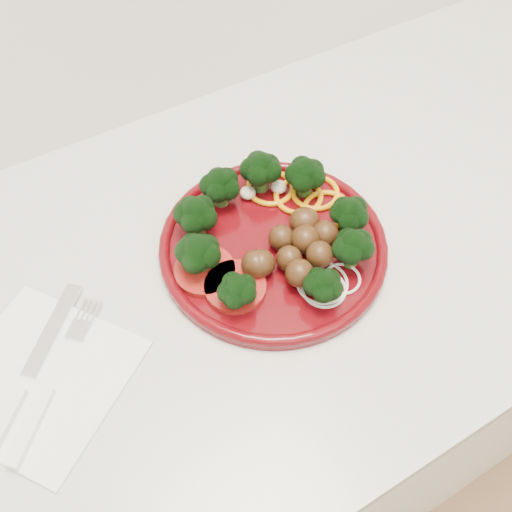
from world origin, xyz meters
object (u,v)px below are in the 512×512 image
knife (18,395)px  fork (42,405)px  plate (275,238)px  napkin (39,378)px

knife → fork: bearing=-97.0°
fork → plate: bearing=-36.0°
plate → fork: plate is taller
knife → plate: bearing=-40.4°
knife → fork: size_ratio=1.12×
fork → napkin: bearing=33.3°
plate → napkin: bearing=-176.1°
napkin → knife: size_ratio=1.02×
plate → knife: (-0.33, -0.03, -0.01)m
napkin → fork: fork is taller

